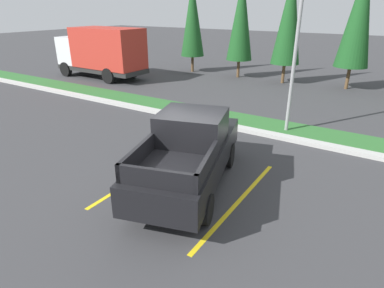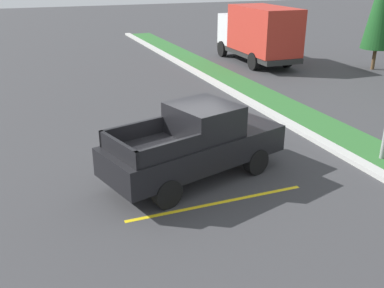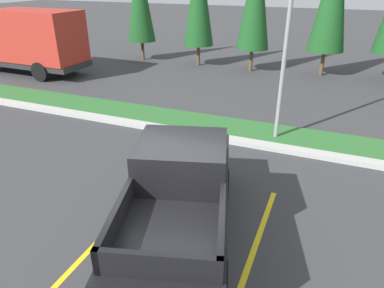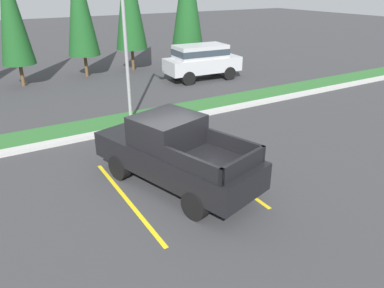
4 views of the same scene
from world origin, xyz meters
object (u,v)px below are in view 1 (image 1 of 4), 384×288
Objects in this scene: cypress_tree_left_inner at (241,17)px; cypress_tree_right_inner at (360,12)px; street_light at (297,26)px; cypress_tree_center at (290,16)px; cargo_truck_distant at (102,51)px; cypress_tree_leftmost at (193,18)px; pickup_truck_main at (189,152)px.

cypress_tree_left_inner is 7.19m from cypress_tree_right_inner.
street_light is 9.49m from cypress_tree_right_inner.
cypress_tree_center is at bearing -2.44° from cypress_tree_left_inner.
cargo_truck_distant is 7.06m from cypress_tree_leftmost.
cypress_tree_center reaches higher than cypress_tree_leftmost.
pickup_truck_main is 0.79× the size of street_light.
street_light is at bearing -71.35° from cypress_tree_center.
cypress_tree_center is 0.94× the size of cypress_tree_right_inner.
pickup_truck_main is 0.74× the size of cypress_tree_right_inner.
cypress_tree_left_inner reaches higher than cypress_tree_leftmost.
cypress_tree_right_inner is at bearing 83.08° from pickup_truck_main.
street_light is at bearing -14.87° from cargo_truck_distant.
street_light is 13.77m from cypress_tree_leftmost.
pickup_truck_main is 0.81× the size of cargo_truck_distant.
cargo_truck_distant is 14.95m from street_light.
cypress_tree_leftmost is (-10.25, 9.19, -0.14)m from street_light.
cypress_tree_left_inner is (7.95, 5.31, 2.17)m from cargo_truck_distant.
cypress_tree_left_inner is (-5.34, 14.72, 2.97)m from pickup_truck_main.
cypress_tree_left_inner is (-6.34, 9.11, -0.06)m from street_light.
cargo_truck_distant is at bearing 165.13° from street_light.
cargo_truck_distant is 1.02× the size of cypress_tree_leftmost.
cypress_tree_right_inner is (7.17, 0.34, 0.38)m from cypress_tree_left_inner.
cypress_tree_leftmost is (4.03, 5.40, 2.09)m from cargo_truck_distant.
cypress_tree_right_inner is (1.83, 15.06, 3.36)m from pickup_truck_main.
street_light reaches higher than cargo_truck_distant.
cargo_truck_distant is (-13.30, 9.41, 0.81)m from pickup_truck_main.
pickup_truck_main is 6.46m from street_light.
street_light is 1.00× the size of cypress_tree_center.
cypress_tree_center is (-2.03, 14.58, 3.09)m from pickup_truck_main.
cargo_truck_distant is at bearing 144.72° from pickup_truck_main.
cypress_tree_leftmost is at bearing 178.77° from cypress_tree_left_inner.
cypress_tree_leftmost is (-9.26, 14.80, 2.90)m from pickup_truck_main.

